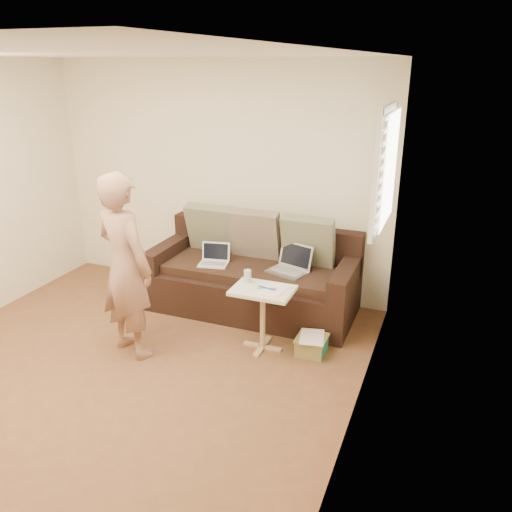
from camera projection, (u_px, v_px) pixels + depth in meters
name	position (u px, v px, depth m)	size (l,w,h in m)	color
floor	(107.00, 385.00, 4.35)	(4.50, 4.50, 0.00)	brown
ceiling	(68.00, 54.00, 3.43)	(4.50, 4.50, 0.00)	white
wall_back	(218.00, 180.00, 5.85)	(4.00, 4.00, 0.00)	beige
wall_right	(353.00, 276.00, 3.21)	(4.50, 4.50, 0.00)	beige
window_blinds	(386.00, 169.00, 4.39)	(0.12, 0.88, 1.08)	white
sofa	(252.00, 273.00, 5.53)	(2.20, 0.95, 0.85)	black
pillow_left	(211.00, 228.00, 5.83)	(0.55, 0.14, 0.55)	#696E51
pillow_mid	(256.00, 234.00, 5.61)	(0.55, 0.14, 0.55)	#6A5C4C
pillow_right	(308.00, 242.00, 5.39)	(0.55, 0.14, 0.55)	#696E51
laptop_silver	(287.00, 273.00, 5.30)	(0.39, 0.28, 0.26)	#B7BABC
laptop_white	(213.00, 265.00, 5.50)	(0.30, 0.22, 0.22)	white
person	(125.00, 266.00, 4.56)	(0.62, 0.42, 1.71)	#946050
side_table	(263.00, 319.00, 4.80)	(0.56, 0.39, 0.61)	silver
drinking_glass	(248.00, 276.00, 4.82)	(0.07, 0.07, 0.12)	silver
scissors	(267.00, 288.00, 4.69)	(0.18, 0.10, 0.02)	silver
paper_on_table	(274.00, 289.00, 4.68)	(0.21, 0.30, 0.00)	white
striped_box	(312.00, 345.00, 4.78)	(0.28, 0.28, 0.18)	orange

